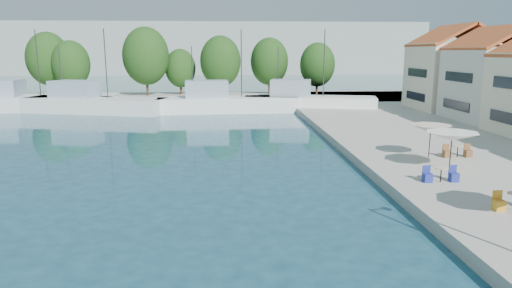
{
  "coord_description": "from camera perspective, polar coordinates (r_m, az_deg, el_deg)",
  "views": [
    {
      "loc": [
        -2.17,
        -0.81,
        7.23
      ],
      "look_at": [
        -0.5,
        26.0,
        1.75
      ],
      "focal_mm": 32.0,
      "sensor_mm": 36.0,
      "label": 1
    }
  ],
  "objects": [
    {
      "name": "hill_east",
      "position": [
        185.67,
        9.74,
        10.99
      ],
      "size": [
        140.0,
        40.0,
        12.0
      ],
      "primitive_type": "cube",
      "color": "#909D91",
      "rests_on": "ground"
    },
    {
      "name": "tree_08",
      "position": [
        71.61,
        7.68,
        9.8
      ],
      "size": [
        5.37,
        5.37,
        7.96
      ],
      "color": "#3F2B19",
      "rests_on": "quay_far"
    },
    {
      "name": "tree_02",
      "position": [
        77.1,
        -24.56,
        9.67
      ],
      "size": [
        6.44,
        6.44,
        9.53
      ],
      "color": "#3F2B19",
      "rests_on": "quay_far"
    },
    {
      "name": "trawler_01",
      "position": [
        64.21,
        -27.7,
        4.71
      ],
      "size": [
        23.21,
        7.64,
        10.2
      ],
      "rotation": [
        0.0,
        0.0,
        0.08
      ],
      "color": "silver",
      "rests_on": "ground"
    },
    {
      "name": "umbrella_cream",
      "position": [
        30.77,
        21.01,
        1.8
      ],
      "size": [
        2.58,
        2.58,
        2.09
      ],
      "color": "black",
      "rests_on": "quay_right"
    },
    {
      "name": "tree_06",
      "position": [
        68.91,
        -4.47,
        10.27
      ],
      "size": [
        6.03,
        6.03,
        8.92
      ],
      "color": "#3F2B19",
      "rests_on": "quay_far"
    },
    {
      "name": "tree_07",
      "position": [
        72.5,
        1.69,
        10.27
      ],
      "size": [
        5.9,
        5.9,
        8.73
      ],
      "color": "#3F2B19",
      "rests_on": "quay_far"
    },
    {
      "name": "trawler_02",
      "position": [
        57.94,
        -19.83,
        4.75
      ],
      "size": [
        17.53,
        8.6,
        10.2
      ],
      "rotation": [
        0.0,
        0.0,
        -0.26
      ],
      "color": "silver",
      "rests_on": "ground"
    },
    {
      "name": "hill_west",
      "position": [
        163.2,
        -13.66,
        11.48
      ],
      "size": [
        180.0,
        40.0,
        16.0
      ],
      "primitive_type": "cube",
      "color": "#909D91",
      "rests_on": "ground"
    },
    {
      "name": "building_06",
      "position": [
        58.07,
        23.52,
        8.88
      ],
      "size": [
        9.0,
        8.8,
        10.2
      ],
      "color": "#F3E2C2",
      "rests_on": "quay_right"
    },
    {
      "name": "tree_04",
      "position": [
        71.44,
        -13.6,
        10.64
      ],
      "size": [
        6.91,
        6.91,
        10.23
      ],
      "color": "#3F2B19",
      "rests_on": "quay_far"
    },
    {
      "name": "quay_far",
      "position": [
        68.41,
        -8.48,
        5.59
      ],
      "size": [
        90.0,
        16.0,
        0.6
      ],
      "primitive_type": "cube",
      "color": "#AAA599",
      "rests_on": "ground"
    },
    {
      "name": "tree_05",
      "position": [
        72.41,
        -9.44,
        9.33
      ],
      "size": [
        4.73,
        4.73,
        7.0
      ],
      "color": "#3F2B19",
      "rests_on": "quay_far"
    },
    {
      "name": "trawler_03",
      "position": [
        55.36,
        -3.99,
        5.11
      ],
      "size": [
        16.92,
        5.35,
        10.2
      ],
      "rotation": [
        0.0,
        0.0,
        0.06
      ],
      "color": "white",
      "rests_on": "ground"
    },
    {
      "name": "cafe_table_02",
      "position": [
        25.43,
        22.09,
        -3.78
      ],
      "size": [
        1.82,
        0.7,
        0.76
      ],
      "color": "black",
      "rests_on": "quay_right"
    },
    {
      "name": "trawler_04",
      "position": [
        56.72,
        6.32,
        5.23
      ],
      "size": [
        16.42,
        7.57,
        10.2
      ],
      "rotation": [
        0.0,
        0.0,
        -0.22
      ],
      "color": "white",
      "rests_on": "ground"
    },
    {
      "name": "cafe_table_03",
      "position": [
        31.68,
        23.87,
        -1.02
      ],
      "size": [
        1.82,
        0.7,
        0.76
      ],
      "color": "black",
      "rests_on": "quay_right"
    },
    {
      "name": "tree_03",
      "position": [
        74.41,
        -22.14,
        9.25
      ],
      "size": [
        5.57,
        5.57,
        8.24
      ],
      "color": "#3F2B19",
      "rests_on": "quay_far"
    },
    {
      "name": "umbrella_white",
      "position": [
        27.98,
        23.3,
        0.88
      ],
      "size": [
        2.93,
        2.93,
        2.17
      ],
      "color": "black",
      "rests_on": "quay_right"
    },
    {
      "name": "building_05",
      "position": [
        50.21,
        28.14,
        7.94
      ],
      "size": [
        8.4,
        8.8,
        9.7
      ],
      "color": "beige",
      "rests_on": "quay_right"
    }
  ]
}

